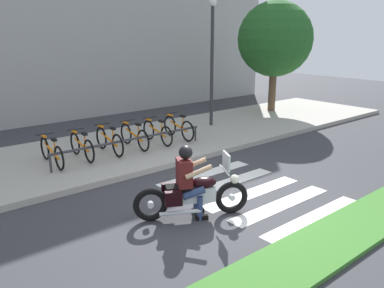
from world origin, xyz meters
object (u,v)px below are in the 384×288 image
Objects in this scene: bicycle_3 at (134,136)px; street_lamp at (212,53)px; motorcycle at (192,194)px; tree_near_rack at (275,39)px; bicycle_0 at (52,152)px; bicycle_2 at (109,141)px; bicycle_5 at (178,128)px; bicycle_1 at (82,146)px; bike_rack at (132,140)px; bicycle_4 at (157,132)px; rider at (188,177)px.

street_lamp is (3.78, 0.77, 2.26)m from bicycle_3.
tree_near_rack reaches higher than motorcycle.
bicycle_2 is (1.65, -0.00, 0.01)m from bicycle_0.
motorcycle reaches higher than bicycle_5.
bicycle_2 is 2.48m from bicycle_5.
bicycle_3 is at bearing -171.37° from tree_near_rack.
bicycle_1 reaches higher than bike_rack.
tree_near_rack reaches higher than bicycle_5.
bicycle_4 is 0.35× the size of tree_near_rack.
bike_rack is at bearing -15.03° from bicycle_0.
street_lamp is (5.18, 5.15, 2.30)m from motorcycle.
street_lamp reaches higher than bicycle_5.
tree_near_rack is at bearing 31.01° from rider.
bicycle_2 is 0.36× the size of bike_rack.
street_lamp is 0.97× the size of tree_near_rack.
bicycle_4 is at bearing 62.22° from rider.
bicycle_5 reaches higher than bicycle_4.
tree_near_rack is at bearing 9.64° from bicycle_4.
rider reaches higher than bicycle_2.
bicycle_1 is 0.96× the size of bicycle_3.
bicycle_2 reaches higher than bicycle_4.
street_lamp is (5.43, 0.77, 2.26)m from bicycle_1.
bicycle_5 is at bearing -160.07° from street_lamp.
bicycle_4 is at bearing 0.03° from bicycle_3.
bike_rack is at bearing -24.09° from bicycle_1.
bike_rack is (-2.07, -0.55, 0.06)m from bicycle_5.
bike_rack is at bearing -168.02° from tree_near_rack.
bicycle_2 is (0.64, 4.35, -0.33)m from rider.
motorcycle is at bearing -148.63° from tree_near_rack.
rider is at bearing -76.86° from bicycle_0.
bicycle_1 reaches higher than bicycle_0.
rider is 4.48m from bicycle_0.
bike_rack is (-1.24, -0.55, 0.07)m from bicycle_4.
motorcycle reaches higher than bicycle_3.
bicycle_3 is (1.40, 4.38, 0.04)m from motorcycle.
bicycle_1 is at bearing -172.88° from tree_near_rack.
rider is 7.58m from street_lamp.
bicycle_2 is 9.02m from tree_near_rack.
bicycle_5 is at bearing -0.02° from bicycle_0.
bicycle_0 is at bearing 179.97° from bicycle_2.
bicycle_0 is 4.13m from bicycle_5.
bicycle_4 is at bearing 63.11° from motorcycle.
motorcycle is at bearing -124.82° from bicycle_5.
bicycle_0 is (-1.08, 4.39, 0.03)m from motorcycle.
rider is at bearing -108.61° from bicycle_3.
motorcycle is 4.52m from bicycle_0.
bicycle_5 reaches higher than bicycle_0.
rider is 0.30× the size of tree_near_rack.
bike_rack is at bearing 74.51° from rider.
rider is at bearing -117.78° from bicycle_4.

